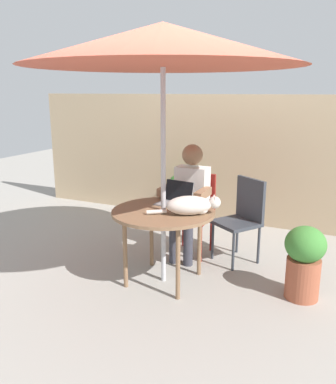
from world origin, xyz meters
name	(u,v)px	position (x,y,z in m)	size (l,w,h in m)	color
ground_plane	(164,280)	(0.00, 0.00, 0.00)	(14.00, 14.00, 0.00)	gray
fence_back	(228,160)	(0.00, 2.02, 0.86)	(5.95, 0.08, 1.72)	tan
patio_table	(163,217)	(0.00, 0.00, 0.64)	(0.95, 0.95, 0.70)	brown
patio_umbrella	(163,45)	(0.00, 0.00, 2.13)	(2.37, 2.37, 2.31)	#B7B7BC
chair_occupied	(195,207)	(0.00, 0.81, 0.52)	(0.40, 0.40, 0.88)	maroon
chair_empty	(243,213)	(0.54, 0.79, 0.52)	(0.56, 0.56, 0.88)	#33383F
person_seated	(190,195)	(0.00, 0.65, 0.69)	(0.48, 0.48, 1.22)	white
laptop	(176,197)	(0.02, 0.25, 0.76)	(0.33, 0.29, 0.21)	gray
cat	(192,205)	(0.28, -0.01, 0.78)	(0.59, 0.37, 0.17)	silver
potted_plant_near_fence	(304,260)	(1.24, 0.21, 0.36)	(0.35, 0.35, 0.65)	#9E5138
potted_plant_by_chair	(182,194)	(-0.59, 1.85, 0.35)	(0.41, 0.41, 0.65)	#595654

